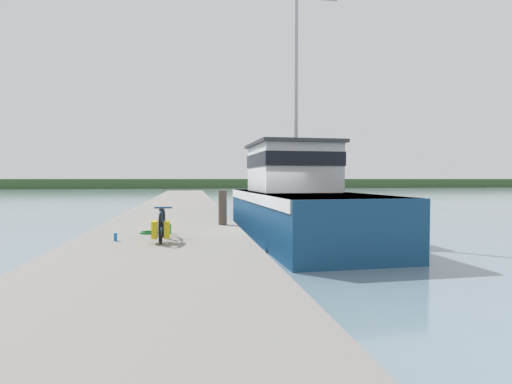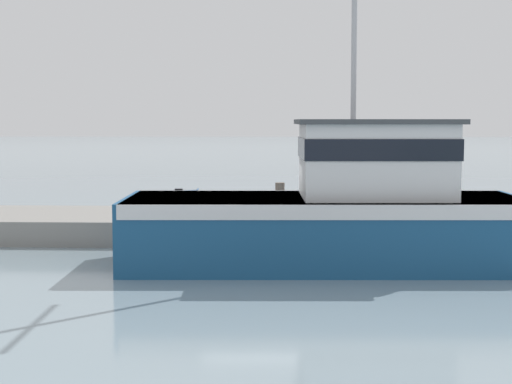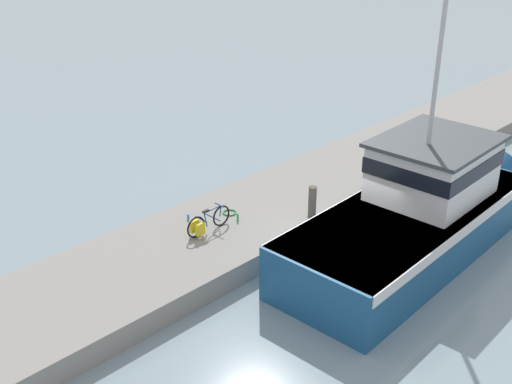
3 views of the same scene
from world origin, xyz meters
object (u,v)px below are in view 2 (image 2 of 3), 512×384
Objects in this scene: fishing_boat_main at (347,209)px; water_bottle_on_curb at (189,207)px; bicycle_touring at (177,202)px; mooring_post at (280,202)px; water_bottle_by_bike at (219,210)px.

fishing_boat_main is 7.49m from water_bottle_on_curb.
fishing_boat_main is 6.55× the size of bicycle_touring.
mooring_post is (1.73, 3.22, 0.20)m from bicycle_touring.
fishing_boat_main is 62.60× the size of water_bottle_on_curb.
water_bottle_by_bike is (-1.60, -1.91, -0.43)m from mooring_post.
fishing_boat_main reaches higher than bicycle_touring.
mooring_post reaches higher than water_bottle_on_curb.
water_bottle_by_bike is at bearing -143.75° from fishing_boat_main.
water_bottle_on_curb is at bearing -138.33° from water_bottle_by_bike.
bicycle_touring is 1.16m from water_bottle_on_curb.
fishing_boat_main reaches higher than water_bottle_on_curb.
fishing_boat_main is at bearing 39.08° from water_bottle_on_curb.
fishing_boat_main is at bearing 46.01° from bicycle_touring.
bicycle_touring is at bearing -95.48° from water_bottle_by_bike.
bicycle_touring is 1.34m from water_bottle_by_bike.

